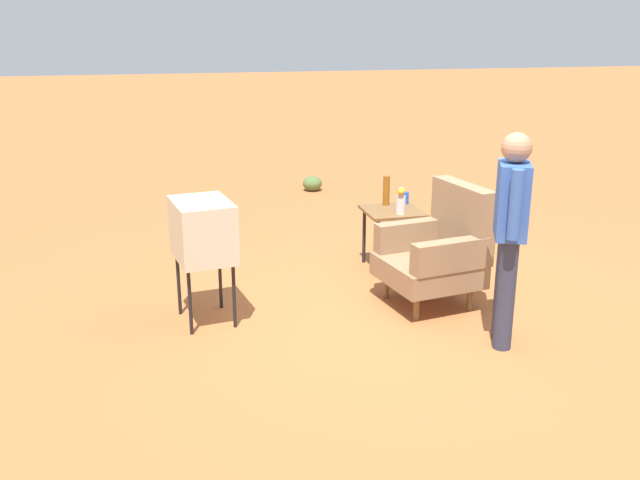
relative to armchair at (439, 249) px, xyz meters
The scene contains 10 objects.
ground_plane 0.64m from the armchair, 46.62° to the right, with size 60.00×60.00×0.00m, color #AD6033.
armchair is the anchor object (origin of this frame).
side_table 0.98m from the armchair, behind, with size 0.56×0.56×0.61m.
tv_on_stand 2.04m from the armchair, 92.41° to the right, with size 0.66×0.53×1.03m.
person_standing 0.99m from the armchair, 11.05° to the left, with size 0.53×0.35×1.64m.
bottle_tall_amber 1.21m from the armchair, behind, with size 0.07×0.07×0.30m, color brown.
soda_can_blue 1.19m from the armchair, behind, with size 0.07×0.07×0.12m, color blue.
flower_vase 0.86m from the armchair, behind, with size 0.14×0.10×0.27m.
shrub_near 3.51m from the armchair, 150.00° to the right, with size 0.40×0.40×0.31m, color #516B38.
shrub_far 4.48m from the armchair, behind, with size 0.28×0.28×0.22m, color #516B38.
Camera 1 is at (5.11, -2.08, 2.39)m, focal length 39.32 mm.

